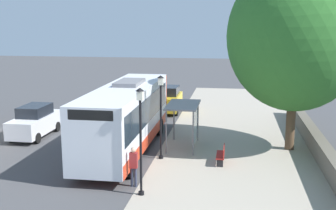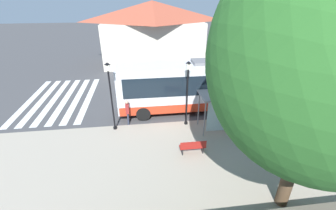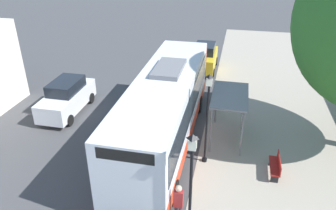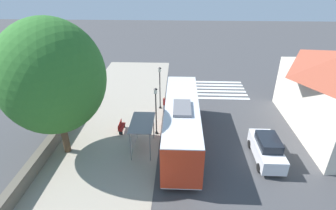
# 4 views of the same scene
# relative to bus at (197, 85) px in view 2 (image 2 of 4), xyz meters

# --- Properties ---
(ground_plane) EXTENTS (120.00, 120.00, 0.00)m
(ground_plane) POSITION_rel_bus_xyz_m (-1.80, -1.18, -1.97)
(ground_plane) COLOR #424244
(ground_plane) RESTS_ON ground
(sidewalk_plaza) EXTENTS (9.00, 44.00, 0.02)m
(sidewalk_plaza) POSITION_rel_bus_xyz_m (-6.30, -1.18, -1.96)
(sidewalk_plaza) COLOR #9E9384
(sidewalk_plaza) RESTS_ON ground
(crosswalk_stripes) EXTENTS (9.00, 5.25, 0.01)m
(crosswalk_stripes) POSITION_rel_bus_xyz_m (3.20, 11.00, -1.97)
(crosswalk_stripes) COLOR silver
(crosswalk_stripes) RESTS_ON ground
(background_building) EXTENTS (6.66, 12.30, 7.27)m
(background_building) POSITION_rel_bus_xyz_m (13.08, 2.33, 1.78)
(background_building) COLOR beige
(background_building) RESTS_ON ground
(bus) EXTENTS (2.76, 11.56, 3.82)m
(bus) POSITION_rel_bus_xyz_m (0.00, 0.00, 0.00)
(bus) COLOR silver
(bus) RESTS_ON ground
(bus_shelter) EXTENTS (1.75, 3.20, 2.53)m
(bus_shelter) POSITION_rel_bus_xyz_m (-3.19, -1.04, 0.13)
(bus_shelter) COLOR slate
(bus_shelter) RESTS_ON ground
(pedestrian) EXTENTS (0.34, 0.24, 1.78)m
(pedestrian) POSITION_rel_bus_xyz_m (-1.63, 5.10, -0.92)
(pedestrian) COLOR #2D3347
(pedestrian) RESTS_ON ground
(bench) EXTENTS (0.40, 1.45, 0.88)m
(bench) POSITION_rel_bus_xyz_m (-5.30, 1.46, -1.50)
(bench) COLOR maroon
(bench) RESTS_ON ground
(street_lamp_near) EXTENTS (0.28, 0.28, 4.41)m
(street_lamp_near) POSITION_rel_bus_xyz_m (-2.15, 1.19, 0.64)
(street_lamp_near) COLOR black
(street_lamp_near) RESTS_ON ground
(street_lamp_far) EXTENTS (0.28, 0.28, 4.51)m
(street_lamp_far) POSITION_rel_bus_xyz_m (-2.16, 5.97, 0.70)
(street_lamp_far) COLOR black
(street_lamp_far) RESTS_ON ground
(shade_tree) EXTENTS (7.34, 7.34, 10.34)m
(shade_tree) POSITION_rel_bus_xyz_m (-9.01, -1.57, 4.32)
(shade_tree) COLOR brown
(shade_tree) RESTS_ON ground
(parked_car_behind_bus) EXTENTS (1.82, 3.99, 2.04)m
(parked_car_behind_bus) POSITION_rel_bus_xyz_m (-0.74, -10.48, -0.99)
(parked_car_behind_bus) COLOR gold
(parked_car_behind_bus) RESTS_ON ground
(parked_car_far_lane) EXTENTS (1.84, 4.38, 1.97)m
(parked_car_far_lane) POSITION_rel_bus_xyz_m (6.38, -1.91, -1.01)
(parked_car_far_lane) COLOR silver
(parked_car_far_lane) RESTS_ON ground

